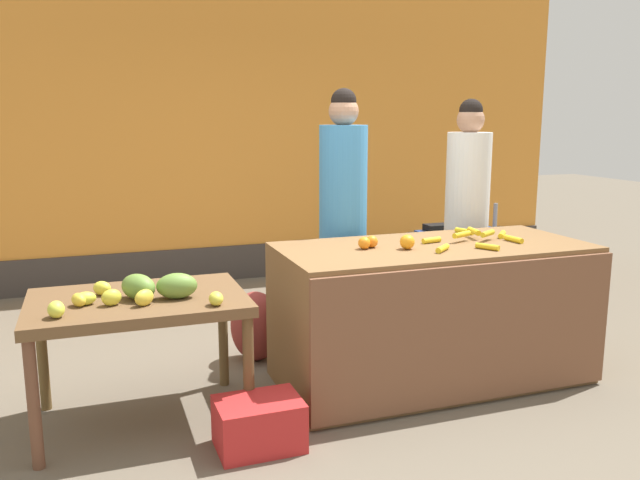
# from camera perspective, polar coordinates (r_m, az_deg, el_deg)

# --- Properties ---
(ground_plane) EXTENTS (24.00, 24.00, 0.00)m
(ground_plane) POSITION_cam_1_polar(r_m,az_deg,el_deg) (4.23, 2.87, -12.92)
(ground_plane) COLOR #665B4C
(market_wall_back) EXTENTS (7.42, 0.23, 3.37)m
(market_wall_back) POSITION_cam_1_polar(r_m,az_deg,el_deg) (6.88, -7.19, 10.35)
(market_wall_back) COLOR orange
(market_wall_back) RESTS_ON ground
(fruit_stall_counter) EXTENTS (1.98, 0.92, 0.90)m
(fruit_stall_counter) POSITION_cam_1_polar(r_m,az_deg,el_deg) (4.29, 9.84, -6.33)
(fruit_stall_counter) COLOR brown
(fruit_stall_counter) RESTS_ON ground
(side_table_wooden) EXTENTS (1.16, 0.80, 0.73)m
(side_table_wooden) POSITION_cam_1_polar(r_m,az_deg,el_deg) (3.74, -15.62, -6.09)
(side_table_wooden) COLOR brown
(side_table_wooden) RESTS_ON ground
(banana_bunch_pile) EXTENTS (0.75, 0.67, 0.07)m
(banana_bunch_pile) POSITION_cam_1_polar(r_m,az_deg,el_deg) (4.34, 13.37, 0.21)
(banana_bunch_pile) COLOR gold
(banana_bunch_pile) RESTS_ON fruit_stall_counter
(orange_pile) EXTENTS (0.33, 0.20, 0.09)m
(orange_pile) POSITION_cam_1_polar(r_m,az_deg,el_deg) (4.02, 5.81, -0.19)
(orange_pile) COLOR orange
(orange_pile) RESTS_ON fruit_stall_counter
(mango_papaya_pile) EXTENTS (0.86, 0.52, 0.14)m
(mango_papaya_pile) POSITION_cam_1_polar(r_m,az_deg,el_deg) (3.62, -15.27, -4.28)
(mango_papaya_pile) COLOR yellow
(mango_papaya_pile) RESTS_ON side_table_wooden
(vendor_woman_blue_shirt) EXTENTS (0.34, 0.34, 1.89)m
(vendor_woman_blue_shirt) POSITION_cam_1_polar(r_m,az_deg,el_deg) (4.65, 2.02, 1.60)
(vendor_woman_blue_shirt) COLOR #33333D
(vendor_woman_blue_shirt) RESTS_ON ground
(vendor_woman_white_shirt) EXTENTS (0.34, 0.34, 1.83)m
(vendor_woman_white_shirt) POSITION_cam_1_polar(r_m,az_deg,el_deg) (5.21, 12.71, 1.97)
(vendor_woman_white_shirt) COLOR #33333D
(vendor_woman_white_shirt) RESTS_ON ground
(parked_motorcycle) EXTENTS (1.60, 0.18, 0.88)m
(parked_motorcycle) POSITION_cam_1_polar(r_m,az_deg,el_deg) (6.33, 11.75, -1.25)
(parked_motorcycle) COLOR black
(parked_motorcycle) RESTS_ON ground
(produce_crate) EXTENTS (0.44, 0.33, 0.26)m
(produce_crate) POSITION_cam_1_polar(r_m,az_deg,el_deg) (3.53, -5.38, -15.74)
(produce_crate) COLOR red
(produce_crate) RESTS_ON ground
(produce_sack) EXTENTS (0.46, 0.44, 0.50)m
(produce_sack) POSITION_cam_1_polar(r_m,az_deg,el_deg) (4.63, -5.64, -7.52)
(produce_sack) COLOR maroon
(produce_sack) RESTS_ON ground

